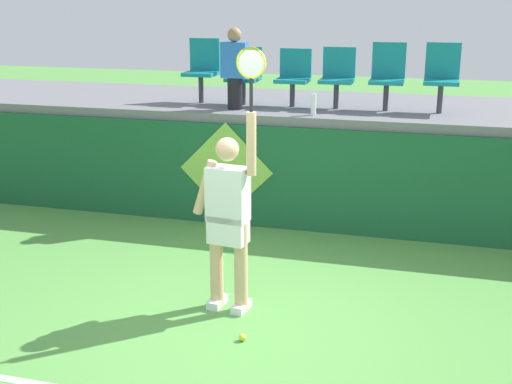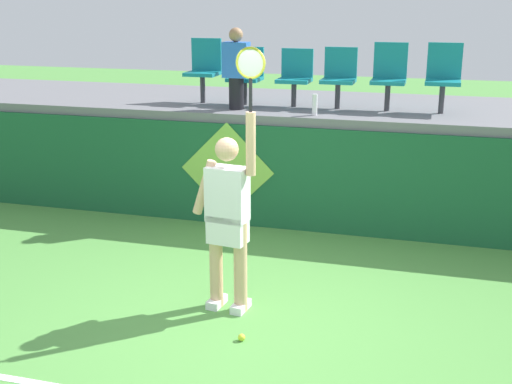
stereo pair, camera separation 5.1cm
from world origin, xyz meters
name	(u,v)px [view 1 (the left image)]	position (x,y,z in m)	size (l,w,h in m)	color
ground_plane	(238,328)	(0.00, 0.00, 0.00)	(40.00, 40.00, 0.00)	#519342
court_back_wall	(301,178)	(0.00, 2.85, 0.68)	(12.39, 0.20, 1.36)	#195633
spectator_platform	(319,107)	(0.00, 4.05, 1.42)	(12.39, 2.50, 0.12)	slate
tennis_player	(229,214)	(-0.20, 0.37, 0.97)	(0.75, 0.31, 2.53)	white
tennis_ball	(243,337)	(0.11, -0.22, 0.03)	(0.07, 0.07, 0.07)	#D1E533
water_bottle	(314,105)	(0.10, 3.03, 1.61)	(0.07, 0.07, 0.27)	white
stadium_chair_0	(202,67)	(-1.62, 3.69, 1.97)	(0.44, 0.42, 0.89)	#38383D
stadium_chair_1	(245,73)	(-1.00, 3.68, 1.90)	(0.44, 0.42, 0.78)	#38383D
stadium_chair_2	(294,75)	(-0.30, 3.68, 1.90)	(0.44, 0.42, 0.77)	#38383D
stadium_chair_3	(338,75)	(0.30, 3.69, 1.92)	(0.44, 0.42, 0.80)	#38383D
stadium_chair_4	(388,74)	(0.96, 3.69, 1.95)	(0.44, 0.42, 0.88)	#38383D
stadium_chair_5	(442,75)	(1.65, 3.69, 1.97)	(0.44, 0.42, 0.89)	#38383D
spectator_0	(235,67)	(-1.00, 3.22, 2.03)	(0.34, 0.20, 1.07)	black
wall_signage_mount	(227,224)	(-0.99, 2.75, 0.00)	(1.27, 0.01, 1.38)	#195633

